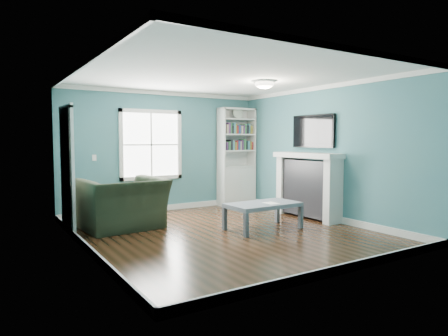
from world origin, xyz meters
TOP-DOWN VIEW (x-y plane):
  - floor at (0.00, 0.00)m, footprint 5.00×5.00m
  - room_walls at (0.00, 0.00)m, footprint 5.00×5.00m
  - trim at (0.00, 0.00)m, footprint 4.50×5.00m
  - window at (-0.30, 2.49)m, footprint 1.40×0.06m
  - bookshelf at (1.77, 2.30)m, footprint 0.90×0.35m
  - fireplace at (2.08, 0.20)m, footprint 0.44×1.58m
  - tv at (2.20, 0.20)m, footprint 0.06×1.10m
  - door at (-2.22, 1.40)m, footprint 0.12×0.98m
  - ceiling_fixture at (0.90, 0.10)m, footprint 0.38×0.38m
  - light_switch at (-1.50, 2.48)m, footprint 0.08×0.01m
  - recliner at (-1.35, 1.19)m, footprint 1.43×1.00m
  - coffee_table at (0.71, -0.13)m, footprint 1.28×0.72m
  - paper_sheet at (0.81, -0.23)m, footprint 0.21×0.26m

SIDE VIEW (x-z plane):
  - floor at x=0.00m, z-range 0.00..0.00m
  - coffee_table at x=0.71m, z-range 0.17..0.63m
  - paper_sheet at x=0.81m, z-range 0.46..0.46m
  - recliner at x=-1.35m, z-range 0.00..1.19m
  - fireplace at x=2.08m, z-range -0.01..1.29m
  - bookshelf at x=1.77m, z-range -0.23..2.08m
  - door at x=-2.22m, z-range -0.01..2.16m
  - light_switch at x=-1.50m, z-range 1.14..1.26m
  - trim at x=0.00m, z-range -0.06..2.54m
  - window at x=-0.30m, z-range 0.70..2.20m
  - room_walls at x=0.00m, z-range -0.92..4.08m
  - tv at x=2.20m, z-range 1.40..2.05m
  - ceiling_fixture at x=0.90m, z-range 2.47..2.63m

